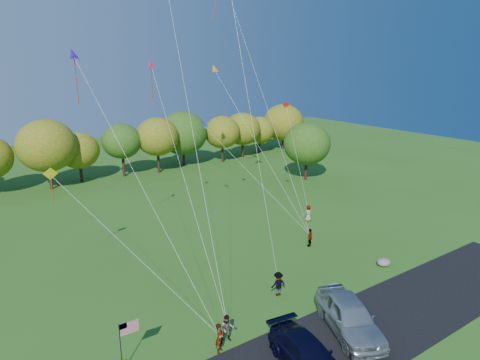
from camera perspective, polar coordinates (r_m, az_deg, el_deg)
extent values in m
plane|color=#2E5C1A|center=(26.70, 2.95, -18.46)|extent=(140.00, 140.00, 0.00)
cube|color=black|center=(24.26, 9.18, -22.57)|extent=(44.00, 6.00, 0.06)
cylinder|color=#382014|center=(59.09, -29.36, -0.02)|extent=(0.36, 0.36, 2.20)
cylinder|color=#382014|center=(57.21, -24.41, 0.36)|extent=(0.36, 0.36, 2.61)
ellipsoid|color=#2B5C17|center=(56.51, -24.79, 3.62)|extent=(6.22, 6.22, 5.60)
cylinder|color=#382014|center=(58.77, -19.63, 1.42)|extent=(0.36, 0.36, 2.98)
ellipsoid|color=#2B5C17|center=(58.08, -19.94, 4.72)|extent=(6.04, 6.04, 5.43)
cylinder|color=#382014|center=(58.61, -15.54, 1.66)|extent=(0.36, 0.36, 2.85)
ellipsoid|color=#235015|center=(57.87, -15.81, 5.25)|extent=(7.09, 7.09, 6.38)
cylinder|color=#382014|center=(60.99, -11.33, 2.56)|extent=(0.36, 0.36, 3.06)
ellipsoid|color=#235015|center=(60.32, -11.51, 5.79)|extent=(6.03, 6.03, 5.43)
cylinder|color=#382014|center=(64.77, -7.49, 3.25)|extent=(0.36, 0.36, 2.54)
ellipsoid|color=#235015|center=(64.14, -7.59, 6.18)|extent=(6.42, 6.42, 5.78)
cylinder|color=#382014|center=(66.47, -2.77, 3.94)|extent=(0.36, 0.36, 3.13)
ellipsoid|color=#2B5C17|center=(65.87, -2.80, 6.83)|extent=(5.62, 5.62, 5.06)
cylinder|color=#382014|center=(68.88, 0.23, 3.99)|extent=(0.36, 0.36, 2.23)
ellipsoid|color=#235015|center=(68.35, 0.24, 6.39)|extent=(5.57, 5.57, 5.02)
cylinder|color=#382014|center=(70.23, 3.92, 4.34)|extent=(0.36, 0.36, 2.61)
ellipsoid|color=#2B5C17|center=(69.73, 3.96, 6.67)|extent=(4.87, 4.87, 4.39)
cylinder|color=#382014|center=(73.58, 7.32, 4.92)|extent=(0.36, 0.36, 3.02)
ellipsoid|color=#2B5C17|center=(73.05, 7.41, 7.48)|extent=(5.55, 5.55, 4.99)
cylinder|color=#382014|center=(56.17, 8.77, 1.43)|extent=(0.36, 0.36, 2.80)
ellipsoid|color=#235015|center=(55.46, 8.92, 4.79)|extent=(6.00, 6.00, 5.40)
imported|color=black|center=(23.19, 9.03, -22.12)|extent=(2.86, 5.53, 1.53)
imported|color=#ACB4B7|center=(26.07, 14.40, -17.16)|extent=(4.41, 6.24, 1.97)
imported|color=#4C4C59|center=(24.07, -2.74, -20.29)|extent=(0.73, 0.70, 1.68)
imported|color=#4C4C59|center=(24.84, -1.70, -19.16)|extent=(0.96, 0.90, 1.57)
imported|color=#4C4C59|center=(28.99, 5.11, -13.62)|extent=(1.14, 0.76, 1.65)
imported|color=#4C4C59|center=(36.35, 9.31, -7.58)|extent=(0.97, 0.79, 1.55)
imported|color=#4C4C59|center=(41.84, 9.10, -4.39)|extent=(0.92, 0.80, 1.59)
cylinder|color=black|center=(23.21, -15.61, -20.85)|extent=(0.05, 0.05, 2.73)
cube|color=red|center=(22.77, -14.57, -18.53)|extent=(0.98, 0.66, 0.02)
cube|color=navy|center=(22.60, -15.36, -18.29)|extent=(0.39, 0.02, 0.31)
ellipsoid|color=gray|center=(30.02, 12.52, -13.98)|extent=(1.26, 0.99, 0.63)
ellipsoid|color=slate|center=(34.62, 18.62, -10.35)|extent=(1.08, 0.90, 0.56)
cone|color=#3E13C7|center=(29.73, -21.29, 15.24)|extent=(0.95, 0.75, 0.81)
cone|color=#FEAC10|center=(36.01, -3.36, 14.52)|extent=(0.92, 0.65, 0.75)
cube|color=red|center=(39.60, 6.14, 9.95)|extent=(0.58, 0.32, 0.63)
cube|color=yellow|center=(30.32, -23.95, 0.76)|extent=(0.91, 0.33, 0.87)
cube|color=#1341BE|center=(39.79, -4.77, 7.28)|extent=(0.49, 0.47, 0.63)
cone|color=#F1113D|center=(34.69, -11.78, 14.79)|extent=(0.75, 0.44, 0.66)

